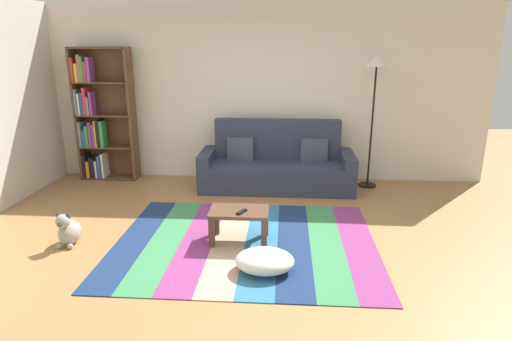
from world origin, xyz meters
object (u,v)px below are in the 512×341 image
(coffee_table, at_px, (239,217))
(standing_lamp, at_px, (376,79))
(couch, at_px, (277,166))
(pouf, at_px, (265,261))
(dog, at_px, (68,231))
(tv_remote, at_px, (242,212))
(bookshelf, at_px, (98,119))

(coffee_table, relative_size, standing_lamp, 0.33)
(couch, bearing_deg, pouf, -91.19)
(dog, distance_m, standing_lamp, 4.47)
(dog, xyz_separation_m, tv_remote, (1.87, 0.12, 0.22))
(couch, distance_m, standing_lamp, 1.89)
(couch, xyz_separation_m, dog, (-2.20, -2.09, -0.18))
(dog, bearing_deg, bookshelf, 104.49)
(dog, distance_m, tv_remote, 1.89)
(pouf, distance_m, standing_lamp, 3.39)
(couch, bearing_deg, tv_remote, -99.40)
(bookshelf, distance_m, tv_remote, 3.41)
(coffee_table, height_order, tv_remote, tv_remote)
(dog, height_order, tv_remote, dog)
(couch, distance_m, pouf, 2.54)
(bookshelf, xyz_separation_m, coffee_table, (2.45, -2.18, -0.67))
(bookshelf, distance_m, coffee_table, 3.35)
(tv_remote, bearing_deg, couch, 108.79)
(couch, height_order, dog, couch)
(couch, relative_size, pouf, 4.01)
(pouf, distance_m, tv_remote, 0.68)
(coffee_table, xyz_separation_m, dog, (-1.84, -0.20, -0.13))
(couch, bearing_deg, standing_lamp, 6.27)
(pouf, xyz_separation_m, standing_lamp, (1.44, 2.68, 1.49))
(bookshelf, relative_size, dog, 5.16)
(pouf, relative_size, standing_lamp, 0.29)
(bookshelf, bearing_deg, coffee_table, -41.65)
(couch, relative_size, standing_lamp, 1.17)
(standing_lamp, bearing_deg, couch, -173.73)
(couch, xyz_separation_m, tv_remote, (-0.33, -1.97, 0.05))
(bookshelf, distance_m, dog, 2.58)
(standing_lamp, bearing_deg, dog, -147.98)
(tv_remote, bearing_deg, dog, -148.13)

